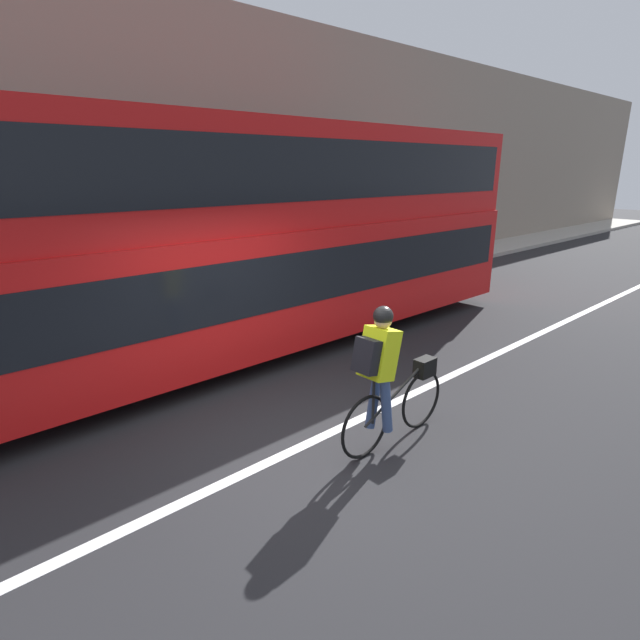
# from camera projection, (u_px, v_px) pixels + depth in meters

# --- Properties ---
(ground_plane) EXTENTS (80.00, 80.00, 0.00)m
(ground_plane) POSITION_uv_depth(u_px,v_px,m) (302.00, 444.00, 5.70)
(ground_plane) COLOR #232326
(road_center_line) EXTENTS (50.00, 0.14, 0.01)m
(road_center_line) POSITION_uv_depth(u_px,v_px,m) (304.00, 445.00, 5.67)
(road_center_line) COLOR silver
(road_center_line) RESTS_ON ground_plane
(sidewalk_curb) EXTENTS (60.00, 1.79, 0.13)m
(sidewalk_curb) POSITION_uv_depth(u_px,v_px,m) (111.00, 326.00, 9.75)
(sidewalk_curb) COLOR #A8A399
(sidewalk_curb) RESTS_ON ground_plane
(building_facade) EXTENTS (60.00, 0.30, 6.54)m
(building_facade) POSITION_uv_depth(u_px,v_px,m) (70.00, 155.00, 9.55)
(building_facade) COLOR gray
(building_facade) RESTS_ON ground_plane
(bus) EXTENTS (10.58, 2.60, 3.71)m
(bus) POSITION_uv_depth(u_px,v_px,m) (269.00, 228.00, 8.47)
(bus) COLOR black
(bus) RESTS_ON ground_plane
(cyclist_on_bike) EXTENTS (1.71, 0.32, 1.67)m
(cyclist_on_bike) POSITION_uv_depth(u_px,v_px,m) (386.00, 373.00, 5.40)
(cyclist_on_bike) COLOR black
(cyclist_on_bike) RESTS_ON ground_plane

